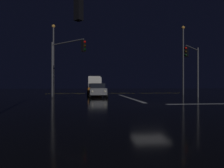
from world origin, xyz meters
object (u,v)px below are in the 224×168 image
sedan_gray (98,90)px  box_truck (94,83)px  sedan_blue (96,88)px  streetlamp_left_near (54,55)px  streetlamp_right_near (183,55)px  sedan_orange (94,89)px  traffic_signal_sw (26,12)px  traffic_signal_nw (65,58)px  traffic_signal_ne (193,62)px

sedan_gray → box_truck: bearing=89.5°
sedan_gray → sedan_blue: bearing=88.8°
sedan_gray → streetlamp_left_near: (-5.55, 3.77, 4.50)m
box_truck → streetlamp_right_near: (11.90, -14.71, 3.79)m
sedan_orange → box_truck: size_ratio=0.52×
traffic_signal_sw → traffic_signal_nw: 13.30m
sedan_gray → sedan_blue: same height
sedan_orange → sedan_blue: bearing=85.2°
traffic_signal_nw → traffic_signal_sw: bearing=-90.1°
traffic_signal_sw → traffic_signal_nw: bearing=89.9°
traffic_signal_nw → sedan_blue: bearing=75.1°
sedan_blue → streetlamp_right_near: (11.83, -6.93, 4.69)m
sedan_gray → traffic_signal_ne: 10.93m
sedan_orange → sedan_blue: (0.44, 5.24, 0.00)m
traffic_signal_nw → sedan_gray: bearing=40.6°
sedan_blue → traffic_signal_nw: traffic_signal_nw is taller
sedan_gray → sedan_blue: 10.71m
streetlamp_right_near → traffic_signal_nw: bearing=-156.7°
box_truck → streetlamp_left_near: streetlamp_left_near is taller
traffic_signal_ne → streetlamp_left_near: bearing=157.7°
sedan_gray → traffic_signal_sw: (-3.40, -16.19, 3.26)m
sedan_gray → traffic_signal_ne: traffic_signal_ne is taller
box_truck → traffic_signal_ne: 23.47m
traffic_signal_sw → streetlamp_right_near: size_ratio=0.61×
streetlamp_right_near → sedan_blue: bearing=149.6°
sedan_blue → traffic_signal_ne: (9.91, -13.35, 3.09)m
sedan_orange → sedan_blue: 5.26m
sedan_gray → streetlamp_left_near: bearing=145.8°
box_truck → traffic_signal_sw: 34.94m
sedan_gray → streetlamp_right_near: streetlamp_right_near is taller
sedan_blue → traffic_signal_ne: bearing=-53.4°
sedan_orange → traffic_signal_nw: (-3.17, -8.36, 3.31)m
sedan_blue → traffic_signal_sw: (-3.63, -26.89, 3.26)m
box_truck → traffic_signal_nw: traffic_signal_nw is taller
streetlamp_right_near → sedan_gray: bearing=-162.6°
traffic_signal_nw → streetlamp_left_near: streetlamp_left_near is taller
traffic_signal_sw → streetlamp_left_near: streetlamp_left_near is taller
sedan_orange → traffic_signal_nw: bearing=-110.8°
traffic_signal_sw → traffic_signal_nw: size_ratio=0.99×
sedan_blue → streetlamp_left_near: streetlamp_left_near is taller
streetlamp_left_near → streetlamp_right_near: (17.61, 0.00, 0.20)m
sedan_gray → traffic_signal_ne: bearing=-14.6°
box_truck → traffic_signal_ne: traffic_signal_ne is taller
box_truck → traffic_signal_sw: traffic_signal_sw is taller
traffic_signal_ne → streetlamp_left_near: 17.01m
sedan_gray → box_truck: 18.51m
sedan_blue → streetlamp_left_near: 10.08m
sedan_orange → traffic_signal_ne: 13.51m
sedan_gray → streetlamp_right_near: 13.48m
traffic_signal_nw → traffic_signal_ne: size_ratio=1.05×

